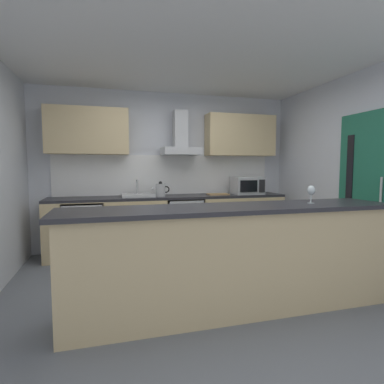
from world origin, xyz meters
TOP-DOWN VIEW (x-y plane):
  - ground at (0.00, 0.00)m, footprint 5.30×4.92m
  - ceiling at (0.00, 0.00)m, footprint 5.30×4.92m
  - wall_back at (0.00, 2.02)m, footprint 5.30×0.12m
  - wall_right at (2.21, 0.00)m, footprint 0.12×4.92m
  - backsplash_tile at (0.00, 1.95)m, footprint 3.66×0.02m
  - counter_back at (0.00, 1.64)m, footprint 3.79×0.60m
  - counter_island at (0.13, -0.59)m, footprint 3.16×0.64m
  - upper_cabinets at (0.00, 1.79)m, footprint 3.74×0.32m
  - side_door at (2.14, -0.07)m, footprint 0.08×0.85m
  - oven at (0.18, 1.61)m, footprint 0.60×0.62m
  - refrigerator at (-1.34, 1.61)m, footprint 0.58×0.60m
  - microwave at (1.31, 1.59)m, footprint 0.50×0.38m
  - sink at (-0.53, 1.63)m, footprint 0.50×0.40m
  - kettle at (-0.18, 1.58)m, footprint 0.29×0.15m
  - range_hood at (0.18, 1.74)m, footprint 0.62×0.45m
  - wine_glass at (0.96, -0.59)m, footprint 0.08×0.08m
  - chopping_board at (0.78, 1.59)m, footprint 0.34×0.23m

SIDE VIEW (x-z plane):
  - ground at x=0.00m, z-range -0.02..0.00m
  - refrigerator at x=-1.34m, z-range 0.00..0.85m
  - counter_back at x=0.00m, z-range 0.00..0.90m
  - oven at x=0.18m, z-range 0.06..0.86m
  - counter_island at x=0.13m, z-range 0.01..1.01m
  - chopping_board at x=0.78m, z-range 0.90..0.92m
  - sink at x=-0.53m, z-range 0.80..1.06m
  - kettle at x=-0.18m, z-range 0.89..1.13m
  - side_door at x=2.14m, z-range 0.00..2.05m
  - microwave at x=1.31m, z-range 0.90..1.20m
  - wine_glass at x=0.96m, z-range 1.04..1.22m
  - backsplash_tile at x=0.00m, z-range 0.90..1.56m
  - wall_back at x=0.00m, z-range 0.00..2.60m
  - wall_right at x=2.21m, z-range 0.00..2.60m
  - range_hood at x=0.18m, z-range 1.43..2.15m
  - upper_cabinets at x=0.00m, z-range 1.56..2.26m
  - ceiling at x=0.00m, z-range 2.60..2.62m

